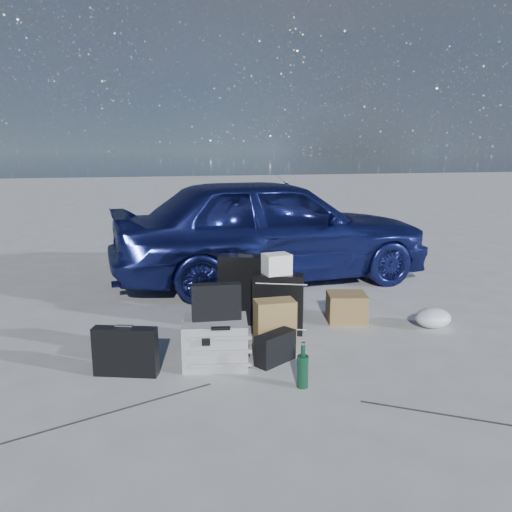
% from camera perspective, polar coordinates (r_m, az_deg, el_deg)
% --- Properties ---
extents(ground, '(60.00, 60.00, 0.00)m').
position_cam_1_polar(ground, '(3.99, 3.67, -11.88)').
color(ground, '#B8B8B3').
rests_on(ground, ground).
extents(car, '(3.98, 1.74, 1.34)m').
position_cam_1_polar(car, '(6.22, 1.72, 3.19)').
color(car, navy).
rests_on(car, ground).
extents(pelican_case, '(0.56, 0.49, 0.35)m').
position_cam_1_polar(pelican_case, '(3.89, -4.66, -9.72)').
color(pelican_case, '#9C9EA1').
rests_on(pelican_case, ground).
extents(laptop_bag, '(0.38, 0.13, 0.28)m').
position_cam_1_polar(laptop_bag, '(3.80, -4.56, -5.23)').
color(laptop_bag, black).
rests_on(laptop_bag, pelican_case).
extents(briefcase, '(0.47, 0.26, 0.36)m').
position_cam_1_polar(briefcase, '(3.81, -14.69, -10.52)').
color(briefcase, black).
rests_on(briefcase, ground).
extents(suitcase_left, '(0.53, 0.37, 0.65)m').
position_cam_1_polar(suitcase_left, '(4.72, -1.15, -3.84)').
color(suitcase_left, black).
rests_on(suitcase_left, ground).
extents(suitcase_right, '(0.48, 0.33, 0.54)m').
position_cam_1_polar(suitcase_right, '(4.48, 2.53, -5.47)').
color(suitcase_right, black).
rests_on(suitcase_right, ground).
extents(white_carton, '(0.24, 0.20, 0.18)m').
position_cam_1_polar(white_carton, '(4.40, 2.38, -0.92)').
color(white_carton, white).
rests_on(white_carton, suitcase_right).
extents(duffel_bag, '(0.64, 0.37, 0.30)m').
position_cam_1_polar(duffel_bag, '(5.16, 0.31, -4.51)').
color(duffel_bag, black).
rests_on(duffel_bag, ground).
extents(flat_box_white, '(0.48, 0.39, 0.08)m').
position_cam_1_polar(flat_box_white, '(5.11, 0.21, -2.53)').
color(flat_box_white, white).
rests_on(flat_box_white, duffel_bag).
extents(flat_box_black, '(0.30, 0.26, 0.05)m').
position_cam_1_polar(flat_box_black, '(5.09, 0.38, -1.83)').
color(flat_box_black, black).
rests_on(flat_box_black, flat_box_white).
extents(kraft_bag, '(0.33, 0.21, 0.43)m').
position_cam_1_polar(kraft_bag, '(4.11, 2.15, -7.93)').
color(kraft_bag, olive).
rests_on(kraft_bag, ground).
extents(cardboard_box, '(0.43, 0.40, 0.27)m').
position_cam_1_polar(cardboard_box, '(4.90, 10.31, -5.78)').
color(cardboard_box, brown).
rests_on(cardboard_box, ground).
extents(plastic_bag, '(0.35, 0.30, 0.18)m').
position_cam_1_polar(plastic_bag, '(4.94, 19.59, -6.67)').
color(plastic_bag, white).
rests_on(plastic_bag, ground).
extents(messenger_bag, '(0.36, 0.28, 0.24)m').
position_cam_1_polar(messenger_bag, '(3.92, 2.24, -10.43)').
color(messenger_bag, black).
rests_on(messenger_bag, ground).
extents(green_bottle, '(0.10, 0.10, 0.31)m').
position_cam_1_polar(green_bottle, '(3.53, 5.37, -12.39)').
color(green_bottle, '#0D341E').
rests_on(green_bottle, ground).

